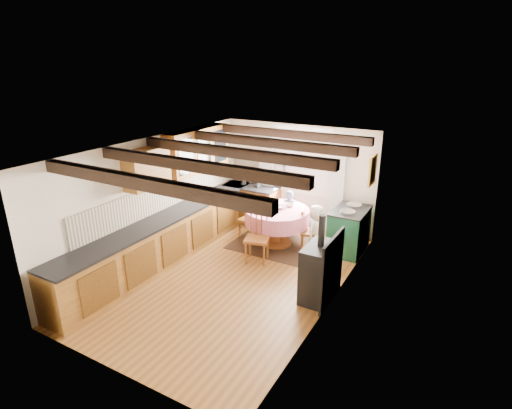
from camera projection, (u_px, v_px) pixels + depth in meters
The scene contains 41 objects.
floor at pixel (235, 277), 7.39m from camera, with size 3.60×5.50×0.00m, color #9B6529.
ceiling at pixel (232, 147), 6.57m from camera, with size 3.60×5.50×0.00m, color white.
wall_back at pixel (298, 177), 9.23m from camera, with size 3.60×0.00×2.40m, color silver.
wall_front at pixel (108, 290), 4.72m from camera, with size 3.60×0.00×2.40m, color silver.
wall_left at pixel (155, 199), 7.81m from camera, with size 0.00×5.50×2.40m, color silver.
wall_right at pixel (333, 237), 6.15m from camera, with size 0.00×5.50×2.40m, color silver.
beam_a at pixel (145, 183), 4.96m from camera, with size 3.60×0.16×0.16m, color black.
beam_b at pixel (195, 166), 5.78m from camera, with size 3.60×0.16×0.16m, color black.
beam_c at pixel (232, 152), 6.60m from camera, with size 3.60×0.16×0.16m, color black.
beam_d at pixel (261, 142), 7.42m from camera, with size 3.60×0.16×0.16m, color black.
beam_e at pixel (285, 134), 8.24m from camera, with size 3.60×0.16×0.16m, color black.
splash_left at pixel (166, 195), 8.04m from camera, with size 0.02×4.50×0.55m, color beige.
splash_back at pixel (259, 172), 9.68m from camera, with size 1.40×0.02×0.55m, color beige.
base_cabinet_left at pixel (169, 238), 7.93m from camera, with size 0.60×5.30×0.88m, color #A36921.
base_cabinet_back at pixel (251, 205), 9.73m from camera, with size 1.30×0.60×0.88m, color #A36921.
worktop_left at pixel (169, 216), 7.76m from camera, with size 0.64×5.30×0.04m, color black.
worktop_back at pixel (251, 187), 9.56m from camera, with size 1.30×0.64×0.04m, color black.
wall_cabinet_glass at pixel (198, 150), 8.46m from camera, with size 0.34×1.80×0.90m, color #A36921.
wall_cabinet_solid at pixel (147, 168), 7.24m from camera, with size 0.34×0.90×0.70m, color #A36921.
window_frame at pixel (302, 161), 9.04m from camera, with size 1.34×0.03×1.54m, color white.
window_pane at pixel (302, 161), 9.04m from camera, with size 1.20×0.01×1.40m, color white.
curtain_left at pixel (267, 178), 9.53m from camera, with size 0.35×0.10×2.10m, color #B2B2B2.
curtain_right at pixel (336, 189), 8.75m from camera, with size 0.35×0.10×2.10m, color #B2B2B2.
curtain_rod at pixel (302, 135), 8.76m from camera, with size 0.03×0.03×2.00m, color black.
wall_picture at pixel (373, 170), 7.88m from camera, with size 0.04×0.50×0.60m, color gold.
wall_plate at pixel (343, 161), 8.56m from camera, with size 0.30×0.30×0.02m, color silver.
rug at pixel (276, 244), 8.66m from camera, with size 1.81×1.41×0.01m, color #2B2415.
dining_table at pixel (277, 227), 8.52m from camera, with size 1.34×1.34×0.81m, color pink, non-canonical shape.
chair_near at pixel (257, 237), 7.78m from camera, with size 0.44×0.46×1.03m, color #92541D, non-canonical shape.
chair_left at pixel (249, 218), 8.89m from camera, with size 0.39×0.40×0.90m, color #92541D, non-canonical shape.
chair_right at pixel (310, 230), 8.22m from camera, with size 0.40×0.42×0.93m, color #92541D, non-canonical shape.
aga_range at pixel (349, 230), 8.25m from camera, with size 0.65×1.00×0.92m, color #13482F, non-canonical shape.
cast_iron_stove at pixel (320, 258), 6.47m from camera, with size 0.44×0.74×1.48m, color black, non-canonical shape.
child_far at pixel (289, 213), 8.98m from camera, with size 0.38×0.25×1.05m, color #3A4655.
child_right at pixel (316, 230), 8.10m from camera, with size 0.51×0.33×1.04m, color white.
bowl_a at pixel (280, 207), 8.43m from camera, with size 0.23×0.23×0.06m, color silver.
bowl_b at pixel (289, 205), 8.54m from camera, with size 0.19×0.19×0.06m, color silver.
cup at pixel (266, 206), 8.45m from camera, with size 0.09×0.09×0.09m, color silver.
canister_tall at pixel (244, 180), 9.63m from camera, with size 0.14×0.14×0.23m, color #262628.
canister_wide at pixel (259, 182), 9.53m from camera, with size 0.17×0.17×0.19m, color #262628.
canister_slim at pixel (257, 182), 9.39m from camera, with size 0.09×0.09×0.26m, color #262628.
Camera 1 is at (3.52, -5.48, 3.75)m, focal length 28.37 mm.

